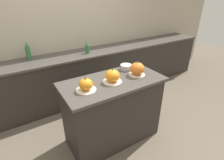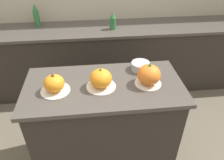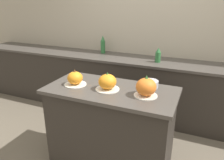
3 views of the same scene
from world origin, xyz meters
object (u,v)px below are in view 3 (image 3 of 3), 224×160
pumpkin_cake_center (107,82)px  pumpkin_cake_right (146,87)px  mixing_bowl (150,84)px  pumpkin_cake_left (75,79)px  bottle_short (158,55)px  bottle_tall (103,45)px

pumpkin_cake_center → pumpkin_cake_right: size_ratio=1.09×
mixing_bowl → pumpkin_cake_left: bearing=-161.9°
pumpkin_cake_center → pumpkin_cake_right: (0.38, -0.00, 0.01)m
pumpkin_cake_left → bottle_short: bottle_short is taller
pumpkin_cake_right → mixing_bowl: 0.23m
pumpkin_cake_right → bottle_tall: 1.79m
pumpkin_cake_left → pumpkin_cake_right: 0.74m
pumpkin_cake_right → bottle_tall: size_ratio=0.74×
bottle_tall → bottle_short: size_ratio=1.40×
pumpkin_cake_left → bottle_tall: size_ratio=0.78×
bottle_short → mixing_bowl: bottle_short is taller
mixing_bowl → pumpkin_cake_center: bearing=-149.0°
pumpkin_cake_right → bottle_tall: bottle_tall is taller
pumpkin_cake_center → bottle_short: bottle_short is taller
bottle_tall → bottle_short: 0.97m
bottle_tall → mixing_bowl: bottle_tall is taller
bottle_tall → pumpkin_cake_right: bearing=-52.0°
pumpkin_cake_left → pumpkin_cake_center: pumpkin_cake_center is taller
pumpkin_cake_left → pumpkin_cake_center: bearing=2.5°
mixing_bowl → bottle_tall: bearing=132.4°
pumpkin_cake_right → bottle_tall: (-1.10, 1.41, 0.05)m
pumpkin_cake_left → mixing_bowl: size_ratio=1.38×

